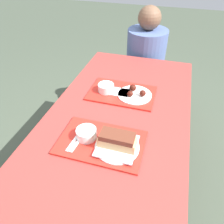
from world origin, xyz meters
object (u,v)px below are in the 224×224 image
object	(u,v)px
bowl_coleslaw_far	(106,87)
tray_far	(122,93)
wings_plate_far	(135,93)
person_seated_across	(146,50)
bowl_coleslaw_near	(86,133)
tray_near	(101,142)
brisket_sandwich_plate	(117,142)

from	to	relation	value
bowl_coleslaw_far	tray_far	bearing A→B (deg)	6.94
bowl_coleslaw_far	wings_plate_far	distance (m)	0.20
wings_plate_far	person_seated_across	distance (m)	0.83
bowl_coleslaw_near	bowl_coleslaw_far	world-z (taller)	same
tray_far	bowl_coleslaw_near	bearing A→B (deg)	-98.89
bowl_coleslaw_far	person_seated_across	size ratio (longest dim) A/B	0.16
bowl_coleslaw_near	person_seated_across	world-z (taller)	person_seated_across
bowl_coleslaw_near	bowl_coleslaw_far	xyz separation A→B (m)	(-0.04, 0.45, 0.00)
tray_near	brisket_sandwich_plate	xyz separation A→B (m)	(0.09, -0.01, 0.04)
bowl_coleslaw_far	bowl_coleslaw_near	bearing A→B (deg)	-85.40
person_seated_across	brisket_sandwich_plate	bearing A→B (deg)	-86.89
bowl_coleslaw_far	person_seated_across	bearing A→B (deg)	80.73
brisket_sandwich_plate	wings_plate_far	world-z (taller)	brisket_sandwich_plate
bowl_coleslaw_far	tray_near	bearing A→B (deg)	-75.38
tray_near	person_seated_across	size ratio (longest dim) A/B	0.65
tray_near	person_seated_across	bearing A→B (deg)	89.22
brisket_sandwich_plate	bowl_coleslaw_near	bearing A→B (deg)	172.26
tray_far	brisket_sandwich_plate	xyz separation A→B (m)	(0.10, -0.48, 0.04)
brisket_sandwich_plate	person_seated_across	size ratio (longest dim) A/B	0.33
bowl_coleslaw_near	tray_near	bearing A→B (deg)	-5.94
wings_plate_far	tray_near	bearing A→B (deg)	-99.68
bowl_coleslaw_near	brisket_sandwich_plate	xyz separation A→B (m)	(0.17, -0.02, 0.01)
brisket_sandwich_plate	wings_plate_far	distance (m)	0.48
tray_near	bowl_coleslaw_far	bearing A→B (deg)	104.62
brisket_sandwich_plate	wings_plate_far	bearing A→B (deg)	91.17
tray_far	bowl_coleslaw_far	size ratio (longest dim) A/B	4.12
wings_plate_far	tray_far	bearing A→B (deg)	176.16
tray_far	brisket_sandwich_plate	bearing A→B (deg)	-78.36
person_seated_across	tray_near	bearing A→B (deg)	-90.78
tray_near	bowl_coleslaw_near	size ratio (longest dim) A/B	4.12
bowl_coleslaw_near	wings_plate_far	bearing A→B (deg)	70.39
tray_far	bowl_coleslaw_near	xyz separation A→B (m)	(-0.07, -0.46, 0.03)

